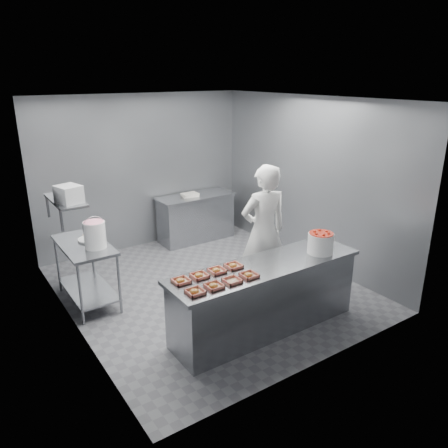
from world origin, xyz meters
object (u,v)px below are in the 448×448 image
(tray_2, at_px, (232,281))
(worker, at_px, (264,231))
(tray_7, at_px, (233,266))
(strawberry_tub, at_px, (321,242))
(back_counter, at_px, (196,217))
(appliance, at_px, (69,194))
(tray_5, at_px, (199,276))
(glaze_bucket, at_px, (95,234))
(tray_1, at_px, (214,286))
(tray_6, at_px, (217,271))
(tray_3, at_px, (249,275))
(service_counter, at_px, (265,297))
(prep_table, at_px, (86,264))
(tray_0, at_px, (195,292))
(tray_4, at_px, (181,281))

(tray_2, xyz_separation_m, worker, (1.21, 0.94, 0.06))
(tray_7, relative_size, strawberry_tub, 0.56)
(back_counter, xyz_separation_m, strawberry_tub, (-0.08, -3.35, 0.59))
(back_counter, relative_size, worker, 0.77)
(tray_7, bearing_deg, appliance, 132.09)
(back_counter, relative_size, tray_5, 8.01)
(glaze_bucket, bearing_deg, worker, -23.46)
(tray_1, bearing_deg, tray_6, 52.30)
(tray_2, distance_m, appliance, 2.37)
(strawberry_tub, bearing_deg, tray_7, 167.84)
(tray_1, bearing_deg, worker, 32.88)
(tray_3, bearing_deg, tray_1, 180.00)
(service_counter, relative_size, back_counter, 1.73)
(service_counter, distance_m, tray_1, 1.00)
(service_counter, height_order, glaze_bucket, glaze_bucket)
(tray_1, height_order, tray_2, tray_1)
(tray_2, relative_size, tray_5, 1.00)
(prep_table, distance_m, back_counter, 2.87)
(tray_3, height_order, worker, worker)
(worker, bearing_deg, back_counter, -87.72)
(worker, distance_m, glaze_bucket, 2.34)
(tray_0, height_order, tray_7, same)
(service_counter, height_order, tray_0, tray_0)
(tray_6, bearing_deg, tray_2, -89.44)
(tray_1, relative_size, tray_7, 1.00)
(tray_2, distance_m, tray_5, 0.39)
(tray_7, height_order, appliance, appliance)
(tray_6, relative_size, tray_7, 1.00)
(service_counter, xyz_separation_m, tray_0, (-1.11, -0.16, 0.47))
(tray_0, bearing_deg, appliance, 110.60)
(strawberry_tub, bearing_deg, worker, 104.28)
(tray_2, distance_m, tray_6, 0.31)
(tray_7, relative_size, worker, 0.10)
(tray_1, xyz_separation_m, appliance, (-0.95, 1.90, 0.75))
(prep_table, relative_size, appliance, 4.01)
(service_counter, height_order, tray_5, tray_5)
(prep_table, xyz_separation_m, tray_1, (0.78, -2.11, 0.33))
(prep_table, xyz_separation_m, tray_4, (0.54, -1.79, 0.33))
(tray_0, xyz_separation_m, tray_1, (0.24, 0.00, 0.00))
(tray_1, xyz_separation_m, tray_3, (0.48, 0.00, 0.00))
(tray_4, distance_m, glaze_bucket, 1.63)
(appliance, bearing_deg, tray_4, -81.44)
(service_counter, height_order, worker, worker)
(strawberry_tub, bearing_deg, back_counter, 88.56)
(back_counter, xyz_separation_m, tray_1, (-1.77, -3.41, 0.47))
(back_counter, xyz_separation_m, tray_7, (-1.29, -3.09, 0.47))
(tray_4, xyz_separation_m, tray_7, (0.72, 0.00, 0.00))
(back_counter, xyz_separation_m, tray_2, (-1.52, -3.41, 0.47))
(tray_6, xyz_separation_m, strawberry_tub, (1.44, -0.26, 0.13))
(prep_table, xyz_separation_m, glaze_bucket, (0.10, -0.23, 0.50))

